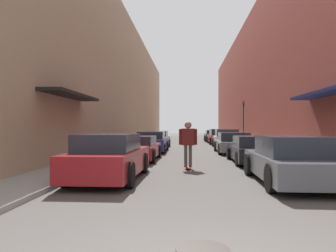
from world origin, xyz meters
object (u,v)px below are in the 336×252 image
Objects in this scene: manhole_cover at (203,249)px; parked_car_right_0 at (292,160)px; parked_car_left_0 at (110,157)px; skateboarder at (188,140)px; parked_car_right_3 at (226,139)px; traffic_light at (243,118)px; parked_car_left_1 at (137,148)px; parked_car_right_5 at (214,136)px; parked_car_right_1 at (253,150)px; parked_car_left_2 at (152,142)px; parked_car_right_2 at (233,143)px; parked_car_right_4 at (219,137)px; parked_car_left_3 at (158,139)px.

parked_car_right_0 is at bearing 62.00° from manhole_cover.
skateboarder is (2.37, 2.62, 0.44)m from parked_car_left_0.
skateboarder reaches higher than parked_car_right_3.
traffic_light is (4.92, 25.93, 2.45)m from manhole_cover.
traffic_light reaches higher than manhole_cover.
parked_car_right_5 is at bearing 75.43° from parked_car_left_1.
parked_car_right_3 is 1.14× the size of traffic_light.
parked_car_right_1 is (-0.01, 5.38, -0.07)m from parked_car_right_0.
skateboarder is at bearing -74.83° from parked_car_left_2.
manhole_cover is at bearing -65.37° from parked_car_left_0.
parked_car_right_1 is at bearing -88.71° from parked_car_right_2.
manhole_cover is (-2.73, -26.64, -0.67)m from parked_car_right_4.
traffic_light reaches higher than parked_car_left_0.
parked_car_right_4 reaches higher than parked_car_left_2.
parked_car_left_1 is 0.99× the size of parked_car_right_1.
parked_car_right_5 is (-0.01, 5.17, -0.06)m from parked_car_right_4.
parked_car_right_5 is 31.94m from manhole_cover.
parked_car_right_0 is 1.23× the size of traffic_light.
parked_car_left_1 is at bearing 171.33° from parked_car_right_1.
parked_car_left_2 is 1.10× the size of parked_car_right_5.
parked_car_right_4 reaches higher than parked_car_left_3.
parked_car_left_3 is at bearing 89.61° from parked_car_left_1.
parked_car_left_1 is at bearing 103.03° from manhole_cover.
parked_car_right_0 is 15.98m from parked_car_right_3.
parked_car_right_0 is at bearing -49.21° from parked_car_left_1.
parked_car_left_1 is 10.37m from parked_car_left_3.
skateboarder reaches higher than parked_car_left_0.
parked_car_right_5 is at bearing 62.57° from parked_car_left_3.
parked_car_right_1 is at bearing 75.51° from manhole_cover.
parked_car_right_1 is at bearing 39.21° from skateboarder.
parked_car_right_3 is at bearing -89.39° from parked_car_right_4.
parked_car_left_3 is 0.88× the size of parked_car_right_0.
parked_car_left_0 is 1.06× the size of parked_car_right_3.
parked_car_left_2 is 1.24× the size of traffic_light.
parked_car_left_2 is 1.14× the size of parked_car_left_3.
parked_car_right_4 is (-0.06, 5.54, -0.01)m from parked_car_right_3.
parked_car_right_3 reaches higher than parked_car_left_1.
skateboarder is at bearing -96.94° from parked_car_right_5.
parked_car_left_0 is at bearing -101.29° from parked_car_right_5.
parked_car_left_1 is 4.04m from skateboarder.
parked_car_right_2 is at bearing -7.50° from parked_car_left_2.
parked_car_right_4 is 2.92m from traffic_light.
traffic_light is at bearing 69.92° from parked_car_left_0.
skateboarder is (-2.76, -7.82, 0.50)m from parked_car_right_2.
traffic_light reaches higher than parked_car_right_2.
parked_car_right_4 reaches higher than parked_car_left_1.
parked_car_right_1 is at bearing -8.67° from parked_car_left_1.
parked_car_right_5 is 23.85m from skateboarder.
parked_car_left_3 is 0.90× the size of parked_car_right_2.
parked_car_right_3 is 6.22× the size of manhole_cover.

